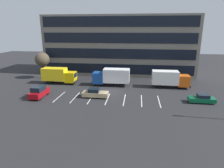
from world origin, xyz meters
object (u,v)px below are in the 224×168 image
(box_truck_blue, at_px, (112,76))
(sedan_tan, at_px, (95,93))
(sedan_forest, at_px, (202,99))
(bare_tree, at_px, (42,59))
(suv_maroon, at_px, (39,92))
(box_truck_yellow_all, at_px, (59,75))
(box_truck_orange, at_px, (170,78))

(box_truck_blue, bearing_deg, sedan_tan, -104.34)
(sedan_forest, relative_size, bare_tree, 0.65)
(box_truck_blue, distance_m, bare_tree, 17.32)
(box_truck_blue, distance_m, suv_maroon, 14.19)
(sedan_forest, xyz_separation_m, bare_tree, (-31.95, 11.61, 3.77))
(box_truck_blue, relative_size, suv_maroon, 1.72)
(box_truck_yellow_all, bearing_deg, bare_tree, 143.95)
(box_truck_blue, relative_size, bare_tree, 1.24)
(box_truck_orange, relative_size, bare_tree, 1.19)
(sedan_tan, bearing_deg, box_truck_yellow_all, 141.75)
(box_truck_yellow_all, bearing_deg, box_truck_orange, -0.08)
(sedan_tan, bearing_deg, box_truck_blue, 75.66)
(box_truck_blue, height_order, box_truck_yellow_all, box_truck_blue)
(sedan_tan, bearing_deg, box_truck_orange, 29.07)
(box_truck_orange, bearing_deg, box_truck_blue, -179.73)
(box_truck_yellow_all, relative_size, sedan_forest, 1.80)
(box_truck_orange, bearing_deg, sedan_tan, -150.93)
(suv_maroon, bearing_deg, box_truck_yellow_all, 89.70)
(sedan_tan, xyz_separation_m, suv_maroon, (-9.47, -1.13, 0.22))
(box_truck_yellow_all, relative_size, bare_tree, 1.17)
(box_truck_blue, xyz_separation_m, bare_tree, (-16.67, 4.00, 2.47))
(sedan_tan, distance_m, suv_maroon, 9.54)
(box_truck_orange, bearing_deg, bare_tree, 172.01)
(box_truck_blue, relative_size, box_truck_orange, 1.04)
(suv_maroon, bearing_deg, box_truck_orange, 20.52)
(box_truck_orange, relative_size, box_truck_yellow_all, 1.01)
(box_truck_yellow_all, distance_m, suv_maroon, 8.60)
(box_truck_blue, relative_size, sedan_tan, 1.73)
(box_truck_orange, height_order, sedan_tan, box_truck_orange)
(sedan_forest, bearing_deg, bare_tree, 160.04)
(box_truck_blue, relative_size, sedan_forest, 1.90)
(sedan_tan, xyz_separation_m, bare_tree, (-14.79, 11.34, 3.70))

